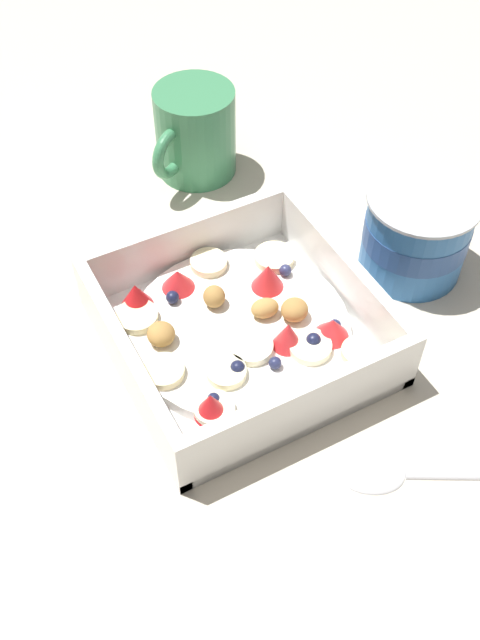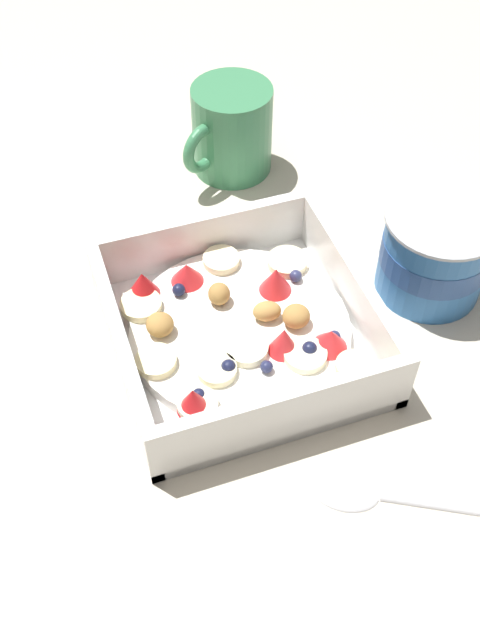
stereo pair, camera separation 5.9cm
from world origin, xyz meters
TOP-DOWN VIEW (x-y plane):
  - ground_plane at (0.00, 0.00)m, footprint 2.40×2.40m
  - fruit_bowl at (0.01, 0.01)m, footprint 0.20×0.20m
  - spoon at (0.17, 0.06)m, footprint 0.10×0.16m
  - yogurt_cup at (-0.00, 0.19)m, footprint 0.10×0.10m
  - coffee_mug at (-0.22, 0.08)m, footprint 0.08×0.10m

SIDE VIEW (x-z plane):
  - ground_plane at x=0.00m, z-range 0.00..0.00m
  - spoon at x=0.17m, z-range 0.00..0.01m
  - fruit_bowl at x=0.01m, z-range -0.01..0.05m
  - yogurt_cup at x=0.00m, z-range 0.00..0.08m
  - coffee_mug at x=-0.22m, z-range 0.00..0.09m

